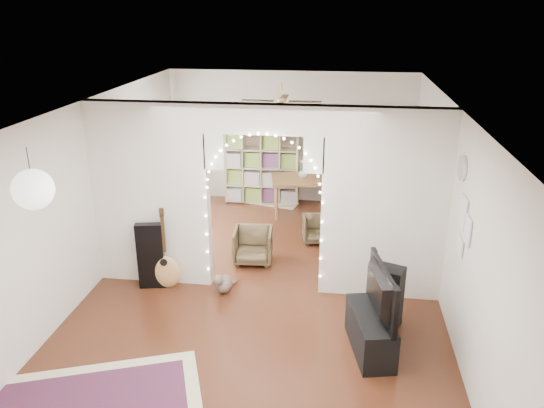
# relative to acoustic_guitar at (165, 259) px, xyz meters

# --- Properties ---
(floor) EXTENTS (7.50, 7.50, 0.00)m
(floor) POSITION_rel_acoustic_guitar_xyz_m (1.42, 0.25, -0.46)
(floor) COLOR black
(floor) RESTS_ON ground
(ceiling) EXTENTS (5.00, 7.50, 0.02)m
(ceiling) POSITION_rel_acoustic_guitar_xyz_m (1.42, 0.25, 2.24)
(ceiling) COLOR white
(ceiling) RESTS_ON wall_back
(wall_back) EXTENTS (5.00, 0.02, 2.70)m
(wall_back) POSITION_rel_acoustic_guitar_xyz_m (1.42, 4.00, 0.89)
(wall_back) COLOR silver
(wall_back) RESTS_ON floor
(wall_front) EXTENTS (5.00, 0.02, 2.70)m
(wall_front) POSITION_rel_acoustic_guitar_xyz_m (1.42, -3.50, 0.89)
(wall_front) COLOR silver
(wall_front) RESTS_ON floor
(wall_left) EXTENTS (0.02, 7.50, 2.70)m
(wall_left) POSITION_rel_acoustic_guitar_xyz_m (-1.08, 0.25, 0.89)
(wall_left) COLOR silver
(wall_left) RESTS_ON floor
(wall_right) EXTENTS (0.02, 7.50, 2.70)m
(wall_right) POSITION_rel_acoustic_guitar_xyz_m (3.92, 0.25, 0.89)
(wall_right) COLOR silver
(wall_right) RESTS_ON floor
(divider_wall) EXTENTS (5.00, 0.20, 2.70)m
(divider_wall) POSITION_rel_acoustic_guitar_xyz_m (1.42, 0.25, 0.96)
(divider_wall) COLOR silver
(divider_wall) RESTS_ON floor
(fairy_lights) EXTENTS (1.64, 0.04, 1.60)m
(fairy_lights) POSITION_rel_acoustic_guitar_xyz_m (1.42, 0.12, 1.09)
(fairy_lights) COLOR #FFEABF
(fairy_lights) RESTS_ON divider_wall
(window) EXTENTS (0.04, 1.20, 1.40)m
(window) POSITION_rel_acoustic_guitar_xyz_m (-1.05, 2.05, 1.04)
(window) COLOR white
(window) RESTS_ON wall_left
(wall_clock) EXTENTS (0.03, 0.31, 0.31)m
(wall_clock) POSITION_rel_acoustic_guitar_xyz_m (3.90, -0.35, 1.64)
(wall_clock) COLOR white
(wall_clock) RESTS_ON wall_right
(picture_frames) EXTENTS (0.02, 0.50, 0.70)m
(picture_frames) POSITION_rel_acoustic_guitar_xyz_m (3.90, -0.75, 1.04)
(picture_frames) COLOR white
(picture_frames) RESTS_ON wall_right
(paper_lantern) EXTENTS (0.40, 0.40, 0.40)m
(paper_lantern) POSITION_rel_acoustic_guitar_xyz_m (-0.48, -2.15, 1.79)
(paper_lantern) COLOR white
(paper_lantern) RESTS_ON ceiling
(ceiling_fan) EXTENTS (1.10, 1.10, 0.30)m
(ceiling_fan) POSITION_rel_acoustic_guitar_xyz_m (1.42, 2.25, 1.94)
(ceiling_fan) COLOR gold
(ceiling_fan) RESTS_ON ceiling
(guitar_case) EXTENTS (0.40, 0.20, 1.00)m
(guitar_case) POSITION_rel_acoustic_guitar_xyz_m (-0.21, 0.00, 0.04)
(guitar_case) COLOR black
(guitar_case) RESTS_ON floor
(acoustic_guitar) EXTENTS (0.44, 0.20, 1.06)m
(acoustic_guitar) POSITION_rel_acoustic_guitar_xyz_m (0.00, 0.00, 0.00)
(acoustic_guitar) COLOR tan
(acoustic_guitar) RESTS_ON floor
(tabby_cat) EXTENTS (0.34, 0.52, 0.35)m
(tabby_cat) POSITION_rel_acoustic_guitar_xyz_m (0.86, -0.02, -0.32)
(tabby_cat) COLOR brown
(tabby_cat) RESTS_ON floor
(floor_speaker) EXTENTS (0.41, 0.38, 0.84)m
(floor_speaker) POSITION_rel_acoustic_guitar_xyz_m (3.14, -0.60, -0.05)
(floor_speaker) COLOR black
(floor_speaker) RESTS_ON floor
(media_console) EXTENTS (0.60, 1.06, 0.50)m
(media_console) POSITION_rel_acoustic_guitar_xyz_m (2.91, -1.15, -0.21)
(media_console) COLOR black
(media_console) RESTS_ON floor
(tv) EXTENTS (0.36, 1.08, 0.62)m
(tv) POSITION_rel_acoustic_guitar_xyz_m (2.91, -1.15, 0.35)
(tv) COLOR black
(tv) RESTS_ON media_console
(bookcase) EXTENTS (1.57, 0.75, 1.56)m
(bookcase) POSITION_rel_acoustic_guitar_xyz_m (0.85, 3.75, 0.32)
(bookcase) COLOR beige
(bookcase) RESTS_ON floor
(dining_table) EXTENTS (1.31, 0.98, 0.76)m
(dining_table) POSITION_rel_acoustic_guitar_xyz_m (1.74, 3.19, 0.22)
(dining_table) COLOR brown
(dining_table) RESTS_ON floor
(flower_vase) EXTENTS (0.21, 0.21, 0.19)m
(flower_vase) POSITION_rel_acoustic_guitar_xyz_m (1.74, 3.19, 0.39)
(flower_vase) COLOR white
(flower_vase) RESTS_ON dining_table
(dining_chair_left) EXTENTS (0.64, 0.66, 0.56)m
(dining_chair_left) POSITION_rel_acoustic_guitar_xyz_m (1.12, 1.01, -0.18)
(dining_chair_left) COLOR #4D3E26
(dining_chair_left) RESTS_ON floor
(dining_chair_right) EXTENTS (0.57, 0.58, 0.46)m
(dining_chair_right) POSITION_rel_acoustic_guitar_xyz_m (2.11, 1.92, -0.23)
(dining_chair_right) COLOR #4D3E26
(dining_chair_right) RESTS_ON floor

